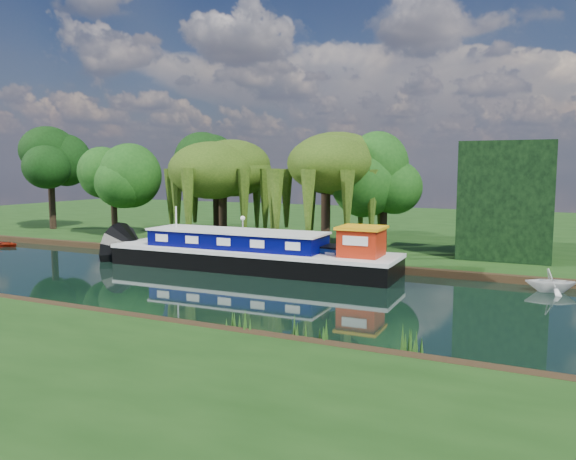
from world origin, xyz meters
The scene contains 16 objects.
ground centered at (0.00, 0.00, 0.00)m, with size 120.00×120.00×0.00m, color black.
far_bank centered at (0.00, 34.00, 0.23)m, with size 120.00×52.00×0.45m, color #15330E.
dutch_barge centered at (4.17, 5.47, 1.03)m, with size 19.78×4.83×4.16m.
narrowboat centered at (6.34, 6.66, 0.70)m, with size 13.57×4.20×1.95m.
red_dinghy centered at (-20.15, 5.78, 0.00)m, with size 1.95×2.73×0.57m, color #991E0B.
white_cruiser centered at (22.03, 6.54, 0.00)m, with size 2.26×2.62×1.38m, color silver.
willow_left centered at (-3.55, 14.10, 6.30)m, with size 6.73×6.73×8.06m.
willow_right centered at (6.53, 12.47, 6.30)m, with size 6.58×6.58×8.01m.
tree_far_left centered at (-14.25, 12.60, 5.98)m, with size 5.01×5.01×8.08m.
tree_far_back centered at (-24.20, 14.48, 6.92)m, with size 5.52×5.52×9.28m.
tree_far_mid centered at (-6.16, 17.13, 6.39)m, with size 5.26×5.26×8.61m.
tree_far_right centered at (10.52, 14.10, 5.69)m, with size 4.65×4.65×7.61m.
conifer_hedge centered at (19.00, 14.00, 4.45)m, with size 6.00×3.00×8.00m, color black.
lamppost centered at (0.50, 10.50, 2.42)m, with size 0.36×0.36×2.56m.
mooring_posts centered at (-0.50, 8.40, 0.95)m, with size 19.16×0.16×1.00m.
reeds_near centered at (6.87, -7.57, 0.55)m, with size 33.70×1.50×1.10m.
Camera 1 is at (22.08, -26.48, 6.73)m, focal length 35.00 mm.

